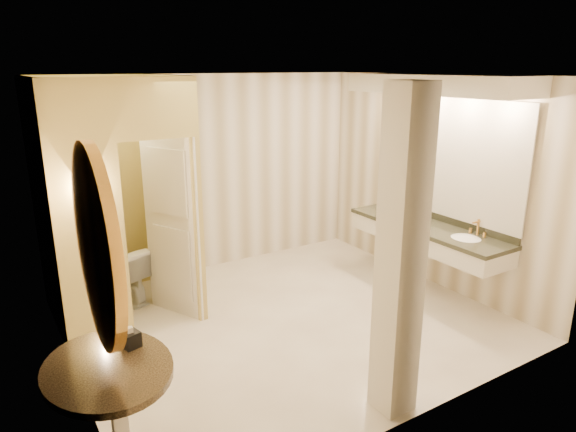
% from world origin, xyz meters
% --- Properties ---
extents(floor, '(4.50, 4.50, 0.00)m').
position_xyz_m(floor, '(0.00, 0.00, 0.00)').
color(floor, white).
rests_on(floor, ground).
extents(ceiling, '(4.50, 4.50, 0.00)m').
position_xyz_m(ceiling, '(0.00, 0.00, 2.70)').
color(ceiling, white).
rests_on(ceiling, wall_back).
extents(wall_back, '(4.50, 0.02, 2.70)m').
position_xyz_m(wall_back, '(0.00, 2.00, 1.35)').
color(wall_back, silver).
rests_on(wall_back, floor).
extents(wall_front, '(4.50, 0.02, 2.70)m').
position_xyz_m(wall_front, '(0.00, -2.00, 1.35)').
color(wall_front, silver).
rests_on(wall_front, floor).
extents(wall_left, '(0.02, 4.00, 2.70)m').
position_xyz_m(wall_left, '(-2.25, 0.00, 1.35)').
color(wall_left, silver).
rests_on(wall_left, floor).
extents(wall_right, '(0.02, 4.00, 2.70)m').
position_xyz_m(wall_right, '(2.25, 0.00, 1.35)').
color(wall_right, silver).
rests_on(wall_right, floor).
extents(toilet_closet, '(1.50, 1.55, 2.70)m').
position_xyz_m(toilet_closet, '(-1.12, 0.97, 1.39)').
color(toilet_closet, '#CFBF6C').
rests_on(toilet_closet, floor).
extents(wall_sconce, '(0.14, 0.14, 0.42)m').
position_xyz_m(wall_sconce, '(-1.93, 0.43, 1.73)').
color(wall_sconce, gold).
rests_on(wall_sconce, toilet_closet).
extents(vanity, '(0.75, 2.39, 2.09)m').
position_xyz_m(vanity, '(1.98, -0.22, 1.63)').
color(vanity, silver).
rests_on(vanity, floor).
extents(console_shelf, '(1.05, 1.05, 1.97)m').
position_xyz_m(console_shelf, '(-2.21, -1.31, 1.35)').
color(console_shelf, black).
rests_on(console_shelf, floor).
extents(pillar, '(0.29, 0.29, 2.70)m').
position_xyz_m(pillar, '(-0.05, -1.78, 1.35)').
color(pillar, silver).
rests_on(pillar, floor).
extents(tissue_box, '(0.14, 0.14, 0.11)m').
position_xyz_m(tissue_box, '(-2.03, -1.16, 0.93)').
color(tissue_box, black).
rests_on(tissue_box, console_shelf).
extents(toilet, '(0.60, 0.78, 0.70)m').
position_xyz_m(toilet, '(-1.40, 1.46, 0.35)').
color(toilet, white).
rests_on(toilet, floor).
extents(soap_bottle_a, '(0.06, 0.06, 0.13)m').
position_xyz_m(soap_bottle_a, '(1.97, 0.20, 0.94)').
color(soap_bottle_a, beige).
rests_on(soap_bottle_a, vanity).
extents(soap_bottle_b, '(0.11, 0.11, 0.13)m').
position_xyz_m(soap_bottle_b, '(1.94, 0.01, 0.94)').
color(soap_bottle_b, silver).
rests_on(soap_bottle_b, vanity).
extents(soap_bottle_c, '(0.10, 0.10, 0.22)m').
position_xyz_m(soap_bottle_c, '(1.87, -0.03, 0.99)').
color(soap_bottle_c, '#C6B28C').
rests_on(soap_bottle_c, vanity).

